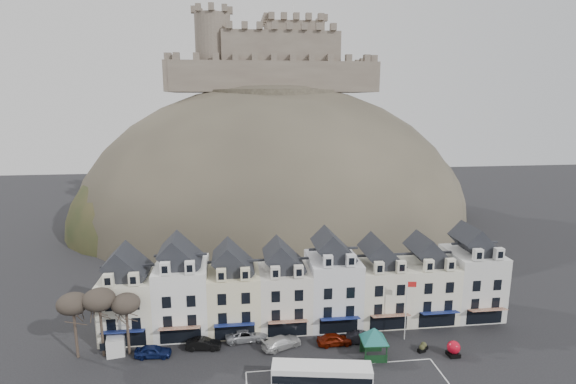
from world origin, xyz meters
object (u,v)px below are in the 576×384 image
Objects in this scene: car_black at (204,344)px; car_maroon at (334,339)px; flagpole at (407,306)px; car_silver at (246,335)px; bus at (322,376)px; car_charcoal at (363,338)px; red_buoy at (454,348)px; white_van at (116,340)px; car_white at (282,342)px; bus_shelter at (374,334)px; car_navy at (153,351)px.

car_maroon reaches higher than car_black.
car_silver is at bearing 173.54° from flagpole.
bus reaches higher than car_charcoal.
red_buoy is 7.20m from flagpole.
red_buoy reaches higher than car_black.
car_maroon is (16.36, -0.97, 0.04)m from car_black.
car_silver is (16.10, 0.00, -0.34)m from white_van.
bus is at bearing -35.88° from white_van.
bus is 26.26m from white_van.
red_buoy is at bearing -45.49° from flagpole.
red_buoy is 0.45× the size of car_black.
car_white is at bearing 120.43° from bus.
bus_shelter reaches higher than car_maroon.
white_van is at bearing 66.36° from car_navy.
bus is at bearing -110.98° from car_navy.
car_silver is (-15.05, 5.80, -2.25)m from bus_shelter.
flagpole is 16.55m from car_white.
flagpole is 20.91m from car_silver.
bus is at bearing -145.18° from flagpole.
bus_shelter is at bearing -21.21° from white_van.
car_charcoal is at bearing 157.15° from red_buoy.
car_silver is at bearing 134.28° from bus.
bus reaches higher than car_white.
car_maroon is (22.28, 0.00, 0.02)m from car_navy.
flagpole is 1.91× the size of car_black.
bus is 1.79× the size of bus_shelter.
white_van is (-40.84, 6.71, 0.10)m from red_buoy.
bus is 1.32× the size of flagpole.
car_maroon is 3.72m from car_charcoal.
flagpole reaches higher than red_buoy.
car_silver is 4.92m from car_white.
white_van is 0.96× the size of car_silver.
red_buoy is at bearing -98.23° from car_charcoal.
bus is at bearing -165.34° from red_buoy.
flagpole reaches higher than white_van.
bus is 2.04× the size of car_silver.
bus is at bearing -120.72° from car_black.
bus_shelter reaches higher than bus.
car_navy is (4.84, -2.50, -0.36)m from white_van.
flagpole is at bearing -101.55° from car_silver.
bus is 5.57× the size of red_buoy.
red_buoy is (9.69, -0.92, -2.00)m from bus_shelter.
car_black is 0.81× the size of car_silver.
red_buoy is 41.39m from white_van.
bus reaches higher than car_maroon.
white_van reaches higher than car_navy.
car_black is 0.84× the size of car_white.
flagpole is 10.18m from car_maroon.
white_van is 0.99× the size of car_white.
bus is 2.51× the size of car_navy.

